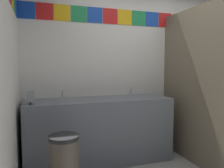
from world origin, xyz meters
TOP-DOWN VIEW (x-y plane):
  - wall_back at (-0.00, 1.52)m, footprint 3.71×0.09m
  - vanity_counter at (-0.82, 1.18)m, footprint 1.96×0.59m
  - faucet_left at (-1.31, 1.27)m, footprint 0.04×0.10m
  - faucet_right at (-0.33, 1.27)m, footprint 0.04×0.10m
  - soap_dispenser at (-1.70, 1.01)m, footprint 0.09×0.09m
  - stall_divider at (0.55, 0.55)m, footprint 0.92×1.36m
  - toilet at (0.87, 1.10)m, footprint 0.39×0.49m
  - trash_bin at (-1.39, 0.43)m, footprint 0.30×0.30m

SIDE VIEW (x-z plane):
  - toilet at x=0.87m, z-range -0.07..0.67m
  - trash_bin at x=-1.39m, z-range 0.00..0.66m
  - vanity_counter at x=-0.82m, z-range 0.01..0.89m
  - faucet_left at x=-1.31m, z-range 0.86..1.00m
  - faucet_right at x=-0.33m, z-range 0.86..1.00m
  - soap_dispenser at x=-1.70m, z-range 0.88..1.04m
  - stall_divider at x=0.55m, z-range 0.00..2.10m
  - wall_back at x=0.00m, z-range 0.01..2.70m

